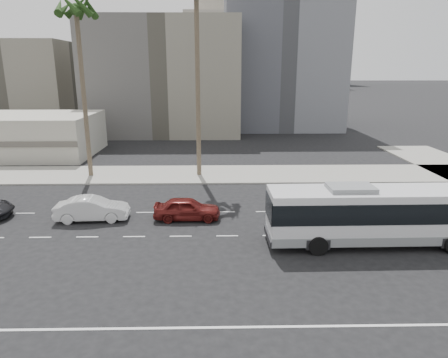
{
  "coord_description": "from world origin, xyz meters",
  "views": [
    {
      "loc": [
        -3.67,
        -23.98,
        10.45
      ],
      "look_at": [
        -3.13,
        4.0,
        2.73
      ],
      "focal_mm": 32.16,
      "sensor_mm": 36.0,
      "label": 1
    }
  ],
  "objects_px": {
    "car_b": "(92,209)",
    "palm_mid": "(76,13)",
    "city_bus": "(376,214)",
    "car_a": "(187,209)"
  },
  "relations": [
    {
      "from": "car_b",
      "to": "palm_mid",
      "type": "relative_size",
      "value": 0.3
    },
    {
      "from": "city_bus",
      "to": "car_b",
      "type": "relative_size",
      "value": 2.58
    },
    {
      "from": "palm_mid",
      "to": "car_b",
      "type": "bearing_deg",
      "value": -72.77
    },
    {
      "from": "car_a",
      "to": "palm_mid",
      "type": "distance_m",
      "value": 21.48
    },
    {
      "from": "palm_mid",
      "to": "city_bus",
      "type": "bearing_deg",
      "value": -36.38
    },
    {
      "from": "city_bus",
      "to": "car_a",
      "type": "xyz_separation_m",
      "value": [
        -11.78,
        4.39,
        -1.17
      ]
    },
    {
      "from": "car_a",
      "to": "car_b",
      "type": "bearing_deg",
      "value": 90.58
    },
    {
      "from": "city_bus",
      "to": "palm_mid",
      "type": "relative_size",
      "value": 0.77
    },
    {
      "from": "car_a",
      "to": "city_bus",
      "type": "bearing_deg",
      "value": -109.94
    },
    {
      "from": "city_bus",
      "to": "palm_mid",
      "type": "distance_m",
      "value": 30.63
    }
  ]
}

